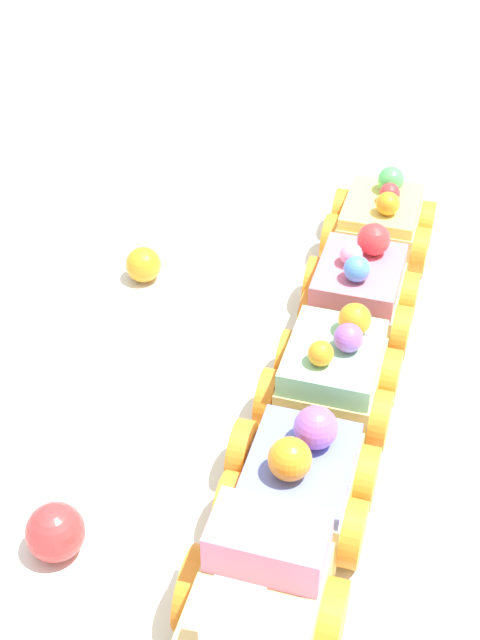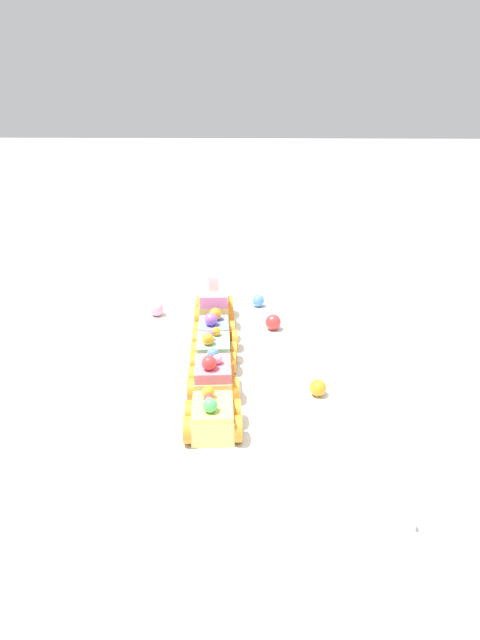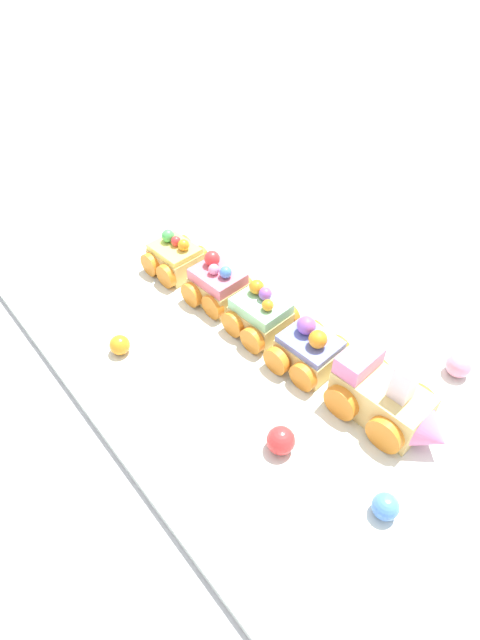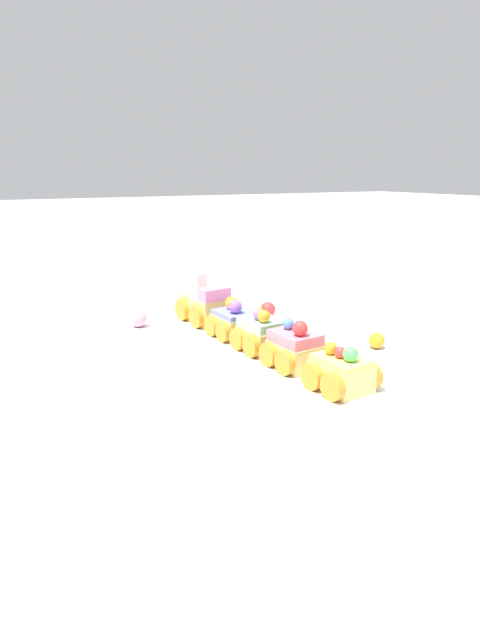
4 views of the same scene
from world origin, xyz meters
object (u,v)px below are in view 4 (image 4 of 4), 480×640
gumball_pink (139,319)px  cake_car_mint (262,334)px  cake_car_lemon (341,373)px  gumball_blue (227,300)px  gumball_red (268,310)px  gumball_orange (377,341)px  cake_car_strawberry (295,349)px  cake_train_locomotive (203,306)px  cake_car_blueberry (234,322)px

gumball_pink → cake_car_mint: bearing=-147.5°
cake_car_lemon → cake_car_mint: bearing=0.0°
cake_car_mint → gumball_blue: cake_car_mint is taller
gumball_blue → gumball_red: 0.11m
cake_car_mint → gumball_orange: bearing=-120.8°
cake_car_strawberry → gumball_blue: cake_car_strawberry is taller
gumball_pink → cake_train_locomotive: bearing=-97.7°
gumball_orange → cake_train_locomotive: bearing=32.8°
cake_train_locomotive → gumball_blue: bearing=-55.1°
cake_car_blueberry → cake_car_strawberry: size_ratio=1.00×
cake_car_mint → gumball_orange: 0.17m
cake_car_lemon → gumball_red: bearing=-19.6°
gumball_orange → gumball_red: (0.22, 0.06, 0.00)m
gumball_blue → gumball_orange: size_ratio=1.02×
cake_car_blueberry → gumball_red: bearing=-62.6°
cake_train_locomotive → cake_car_lemon: 0.35m
cake_car_strawberry → gumball_red: (0.22, -0.09, -0.01)m
cake_car_mint → cake_train_locomotive: bearing=-0.1°
cake_car_mint → cake_car_strawberry: bearing=-179.9°
gumball_red → gumball_blue: bearing=13.7°
cake_car_blueberry → gumball_pink: 0.17m
cake_car_strawberry → gumball_red: size_ratio=2.62×
gumball_pink → gumball_red: bearing=-104.1°
cake_car_mint → cake_car_strawberry: size_ratio=1.00×
cake_car_blueberry → gumball_red: 0.12m
gumball_red → gumball_pink: bearing=75.9°
cake_train_locomotive → cake_car_mint: (-0.18, -0.01, -0.00)m
cake_car_blueberry → cake_car_strawberry: 0.16m
cake_car_blueberry → cake_car_lemon: (-0.25, -0.02, -0.00)m
cake_car_strawberry → gumball_orange: bearing=-94.1°
cake_car_mint → gumball_blue: size_ratio=3.06×
gumball_blue → cake_car_strawberry: bearing=168.9°
cake_car_strawberry → gumball_red: bearing=-26.8°
cake_train_locomotive → cake_car_strawberry: (-0.26, -0.02, -0.00)m
cake_car_mint → cake_car_lemon: cake_car_mint is taller
cake_train_locomotive → cake_car_lemon: cake_train_locomotive is taller
cake_car_strawberry → gumball_red: cake_car_strawberry is taller
gumball_blue → gumball_orange: (-0.33, -0.08, -0.00)m
cake_train_locomotive → cake_car_mint: cake_train_locomotive is taller
cake_car_strawberry → gumball_orange: size_ratio=3.11×
cake_car_strawberry → gumball_pink: 0.31m
gumball_red → cake_car_lemon: bearing=164.7°
cake_train_locomotive → gumball_pink: size_ratio=4.45×
gumball_blue → gumball_red: gumball_red is taller
cake_car_mint → gumball_orange: size_ratio=3.11×
gumball_blue → gumball_pink: bearing=105.0°
cake_car_blueberry → cake_car_strawberry: (-0.16, -0.01, 0.00)m
cake_car_strawberry → cake_car_blueberry: bearing=-0.0°
cake_car_strawberry → cake_car_mint: bearing=0.1°
gumball_blue → cake_car_blueberry: bearing=156.2°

